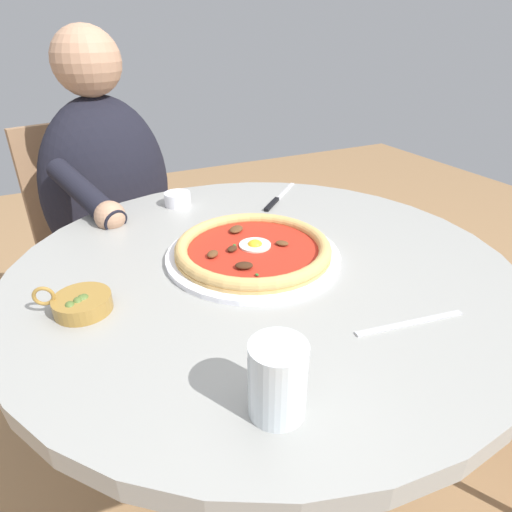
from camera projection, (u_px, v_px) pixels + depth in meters
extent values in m
cube|color=#9E754C|center=(260.00, 503.00, 1.19)|extent=(6.00, 6.00, 0.02)
cylinder|color=#999993|center=(262.00, 270.00, 0.84)|extent=(0.95, 0.95, 0.04)
cylinder|color=gray|center=(261.00, 405.00, 1.01)|extent=(0.09, 0.09, 0.69)
cylinder|color=gray|center=(260.00, 498.00, 1.18)|extent=(0.42, 0.42, 0.02)
cylinder|color=white|center=(253.00, 255.00, 0.84)|extent=(0.34, 0.34, 0.01)
cylinder|color=tan|center=(253.00, 251.00, 0.84)|extent=(0.30, 0.30, 0.01)
torus|color=tan|center=(253.00, 247.00, 0.83)|extent=(0.30, 0.30, 0.02)
cylinder|color=red|center=(253.00, 249.00, 0.84)|extent=(0.29, 0.29, 0.00)
cylinder|color=white|center=(256.00, 245.00, 0.84)|extent=(0.06, 0.06, 0.00)
ellipsoid|color=yellow|center=(256.00, 244.00, 0.84)|extent=(0.03, 0.03, 0.02)
ellipsoid|color=brown|center=(236.00, 229.00, 0.90)|extent=(0.04, 0.04, 0.01)
ellipsoid|color=brown|center=(282.00, 243.00, 0.85)|extent=(0.03, 0.03, 0.01)
ellipsoid|color=#3D2314|center=(232.00, 249.00, 0.82)|extent=(0.03, 0.03, 0.01)
ellipsoid|color=#3D2314|center=(244.00, 266.00, 0.76)|extent=(0.03, 0.04, 0.01)
ellipsoid|color=brown|center=(213.00, 254.00, 0.80)|extent=(0.03, 0.03, 0.01)
ellipsoid|color=#2D6B28|center=(234.00, 245.00, 0.84)|extent=(0.01, 0.01, 0.00)
ellipsoid|color=#2D6B28|center=(254.00, 281.00, 0.72)|extent=(0.01, 0.01, 0.00)
ellipsoid|color=#2D6B28|center=(257.00, 275.00, 0.74)|extent=(0.01, 0.01, 0.00)
cylinder|color=silver|center=(278.00, 380.00, 0.49)|extent=(0.07, 0.07, 0.10)
cylinder|color=silver|center=(277.00, 400.00, 0.50)|extent=(0.06, 0.06, 0.03)
cube|color=silver|center=(285.00, 191.00, 1.18)|extent=(0.10, 0.11, 0.00)
cube|color=black|center=(272.00, 204.00, 1.08)|extent=(0.07, 0.07, 0.01)
cylinder|color=white|center=(178.00, 199.00, 1.08)|extent=(0.06, 0.06, 0.03)
cylinder|color=olive|center=(177.00, 196.00, 1.08)|extent=(0.05, 0.05, 0.01)
cylinder|color=olive|center=(83.00, 303.00, 0.68)|extent=(0.09, 0.09, 0.03)
torus|color=olive|center=(44.00, 296.00, 0.66)|extent=(0.02, 0.03, 0.03)
ellipsoid|color=#516B2D|center=(82.00, 300.00, 0.68)|extent=(0.02, 0.02, 0.02)
ellipsoid|color=#516B2D|center=(84.00, 299.00, 0.68)|extent=(0.02, 0.02, 0.02)
ellipsoid|color=#516B2D|center=(70.00, 307.00, 0.66)|extent=(0.02, 0.02, 0.02)
ellipsoid|color=#516B2D|center=(78.00, 302.00, 0.67)|extent=(0.02, 0.02, 0.02)
cube|color=#BCBCC1|center=(410.00, 323.00, 0.66)|extent=(0.04, 0.18, 0.00)
cube|color=#282833|center=(131.00, 323.00, 1.51)|extent=(0.36, 0.40, 0.45)
ellipsoid|color=black|center=(108.00, 189.00, 1.28)|extent=(0.32, 0.43, 0.53)
sphere|color=tan|center=(87.00, 61.00, 1.12)|extent=(0.18, 0.18, 0.18)
cylinder|color=black|center=(85.00, 194.00, 1.02)|extent=(0.27, 0.15, 0.12)
sphere|color=tan|center=(110.00, 216.00, 0.98)|extent=(0.07, 0.07, 0.07)
cube|color=#957050|center=(114.00, 260.00, 1.44)|extent=(0.49, 0.49, 0.02)
cube|color=#957050|center=(79.00, 184.00, 1.46)|extent=(0.12, 0.35, 0.41)
cylinder|color=#8E6B4C|center=(98.00, 366.00, 1.33)|extent=(0.02, 0.02, 0.45)
cylinder|color=#8E6B4C|center=(194.00, 319.00, 1.54)|extent=(0.02, 0.02, 0.45)
cylinder|color=#8E6B4C|center=(56.00, 315.00, 1.56)|extent=(0.02, 0.02, 0.45)
cylinder|color=#8E6B4C|center=(144.00, 281.00, 1.77)|extent=(0.02, 0.02, 0.45)
cylinder|color=#8E6B4C|center=(455.00, 355.00, 1.37)|extent=(0.02, 0.02, 0.45)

